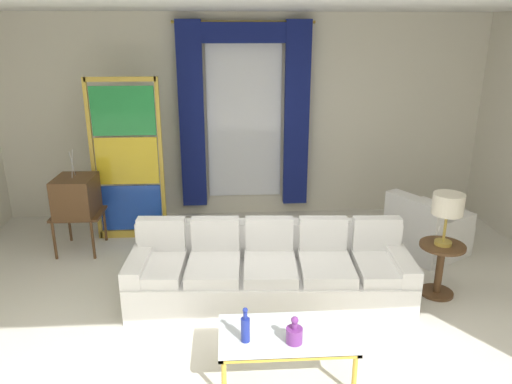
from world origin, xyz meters
TOP-DOWN VIEW (x-y plane):
  - ground_plane at (0.00, 0.00)m, footprint 16.00×16.00m
  - wall_rear at (0.00, 3.06)m, footprint 8.00×0.12m
  - ceiling_slab at (0.00, 0.80)m, footprint 8.00×7.60m
  - curtained_window at (0.00, 2.89)m, footprint 2.00×0.17m
  - couch_white_long at (0.16, 0.42)m, footprint 2.96×1.08m
  - coffee_table at (0.19, -0.83)m, footprint 1.11×0.61m
  - bottle_blue_decanter at (-0.15, -0.92)m, footprint 0.07×0.07m
  - bottle_crystal_tall at (0.24, -0.96)m, footprint 0.13×0.13m
  - vintage_tv at (-2.21, 1.78)m, footprint 0.62×0.61m
  - armchair_white at (2.26, 1.40)m, footprint 1.11×1.10m
  - stained_glass_divider at (-1.60, 2.14)m, footprint 0.95×0.05m
  - peacock_figurine at (-1.10, 1.70)m, footprint 0.44×0.60m
  - round_side_table at (2.01, 0.38)m, footprint 0.48×0.48m
  - table_lamp_brass at (2.01, 0.38)m, footprint 0.32×0.32m

SIDE VIEW (x-z plane):
  - ground_plane at x=0.00m, z-range 0.00..0.00m
  - peacock_figurine at x=-1.10m, z-range -0.03..0.47m
  - armchair_white at x=2.26m, z-range -0.11..0.69m
  - couch_white_long at x=0.16m, z-range -0.12..0.74m
  - round_side_table at x=2.01m, z-range 0.06..0.65m
  - coffee_table at x=0.19m, z-range 0.17..0.58m
  - bottle_crystal_tall at x=0.24m, z-range 0.37..0.61m
  - bottle_blue_decanter at x=-0.15m, z-range 0.38..0.68m
  - vintage_tv at x=-2.21m, z-range 0.06..1.40m
  - table_lamp_brass at x=2.01m, z-range 0.74..1.31m
  - stained_glass_divider at x=-1.60m, z-range -0.04..2.16m
  - wall_rear at x=0.00m, z-range 0.00..3.00m
  - curtained_window at x=0.00m, z-range 0.39..3.09m
  - ceiling_slab at x=0.00m, z-range 3.00..3.04m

